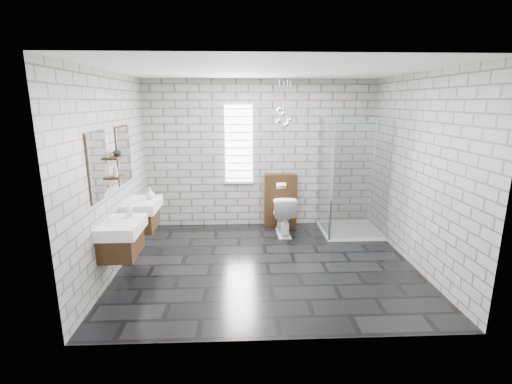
{
  "coord_description": "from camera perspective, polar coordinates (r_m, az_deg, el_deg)",
  "views": [
    {
      "loc": [
        -0.38,
        -5.01,
        2.3
      ],
      "look_at": [
        -0.15,
        0.35,
        0.99
      ],
      "focal_mm": 26.0,
      "sensor_mm": 36.0,
      "label": 1
    }
  ],
  "objects": [
    {
      "name": "wall_front",
      "position": [
        3.36,
        4.12,
        -2.76
      ],
      "size": [
        4.2,
        0.02,
        2.7
      ],
      "primitive_type": "cube",
      "color": "#9E9E99",
      "rests_on": "floor"
    },
    {
      "name": "vanity_left",
      "position": [
        4.97,
        -20.36,
        -5.29
      ],
      "size": [
        0.47,
        0.7,
        1.57
      ],
      "color": "#3A2312",
      "rests_on": "wall_left"
    },
    {
      "name": "vanity_right",
      "position": [
        5.9,
        -17.43,
        -2.11
      ],
      "size": [
        0.47,
        0.7,
        1.57
      ],
      "color": "#3A2312",
      "rests_on": "wall_left"
    },
    {
      "name": "wall_right",
      "position": [
        5.68,
        23.58,
        2.93
      ],
      "size": [
        0.02,
        3.6,
        2.7
      ],
      "primitive_type": "cube",
      "color": "#9E9E99",
      "rests_on": "floor"
    },
    {
      "name": "ceiling",
      "position": [
        5.04,
        1.93,
        18.37
      ],
      "size": [
        4.2,
        3.6,
        0.02
      ],
      "primitive_type": "cube",
      "color": "white",
      "rests_on": "wall_back"
    },
    {
      "name": "soap_bottle_c",
      "position": [
        5.21,
        -20.83,
        3.16
      ],
      "size": [
        0.08,
        0.08,
        0.18
      ],
      "primitive_type": "imported",
      "rotation": [
        0.0,
        0.0,
        -0.22
      ],
      "color": "#B2B2B2",
      "rests_on": "shelf_lower"
    },
    {
      "name": "soap_bottle_a",
      "position": [
        5.04,
        -18.97,
        -2.66
      ],
      "size": [
        0.1,
        0.1,
        0.19
      ],
      "primitive_type": "imported",
      "rotation": [
        0.0,
        0.0,
        0.26
      ],
      "color": "#B2B2B2",
      "rests_on": "vanity_left"
    },
    {
      "name": "wall_back",
      "position": [
        6.9,
        0.67,
        5.8
      ],
      "size": [
        4.2,
        0.02,
        2.7
      ],
      "primitive_type": "cube",
      "color": "#9E9E99",
      "rests_on": "floor"
    },
    {
      "name": "wall_left",
      "position": [
        5.39,
        -21.22,
        2.61
      ],
      "size": [
        0.02,
        3.6,
        2.7
      ],
      "primitive_type": "cube",
      "color": "#9E9E99",
      "rests_on": "floor"
    },
    {
      "name": "shelf_upper",
      "position": [
        5.28,
        -20.78,
        4.98
      ],
      "size": [
        0.14,
        0.3,
        0.03
      ],
      "primitive_type": "cube",
      "color": "#3A2312",
      "rests_on": "wall_left"
    },
    {
      "name": "vase",
      "position": [
        5.3,
        -20.6,
        5.83
      ],
      "size": [
        0.14,
        0.14,
        0.12
      ],
      "primitive_type": "imported",
      "rotation": [
        0.0,
        0.0,
        0.26
      ],
      "color": "#B2B2B2",
      "rests_on": "shelf_upper"
    },
    {
      "name": "cistern_panel",
      "position": [
        6.99,
        3.78,
        -1.23
      ],
      "size": [
        0.6,
        0.2,
        1.0
      ],
      "primitive_type": "cube",
      "color": "#3A2312",
      "rests_on": "floor"
    },
    {
      "name": "shower_enclosure",
      "position": [
        6.72,
        13.86,
        -2.2
      ],
      "size": [
        1.0,
        1.0,
        2.03
      ],
      "color": "white",
      "rests_on": "floor"
    },
    {
      "name": "window",
      "position": [
        6.84,
        -2.69,
        7.41
      ],
      "size": [
        0.56,
        0.05,
        1.48
      ],
      "color": "white",
      "rests_on": "wall_back"
    },
    {
      "name": "floor",
      "position": [
        5.53,
        1.7,
        -10.97
      ],
      "size": [
        4.2,
        3.6,
        0.02
      ],
      "primitive_type": "cube",
      "color": "black",
      "rests_on": "ground"
    },
    {
      "name": "pendant_cluster",
      "position": [
        6.43,
        4.26,
        11.45
      ],
      "size": [
        0.29,
        0.26,
        0.82
      ],
      "color": "silver",
      "rests_on": "ceiling"
    },
    {
      "name": "toilet",
      "position": [
        6.59,
        4.2,
        -3.48
      ],
      "size": [
        0.41,
        0.71,
        0.72
      ],
      "primitive_type": "imported",
      "rotation": [
        0.0,
        0.0,
        3.16
      ],
      "color": "white",
      "rests_on": "floor"
    },
    {
      "name": "flush_plate",
      "position": [
        6.82,
        3.91,
        0.98
      ],
      "size": [
        0.18,
        0.01,
        0.12
      ],
      "primitive_type": "cube",
      "color": "silver",
      "rests_on": "cistern_panel"
    },
    {
      "name": "shelf_lower",
      "position": [
        5.32,
        -20.54,
        2.21
      ],
      "size": [
        0.14,
        0.3,
        0.03
      ],
      "primitive_type": "cube",
      "color": "#3A2312",
      "rests_on": "wall_left"
    },
    {
      "name": "soap_bottle_b",
      "position": [
        5.88,
        -16.0,
        -0.23
      ],
      "size": [
        0.15,
        0.15,
        0.17
      ],
      "primitive_type": "imported",
      "rotation": [
        0.0,
        0.0,
        -0.14
      ],
      "color": "#B2B2B2",
      "rests_on": "vanity_right"
    }
  ]
}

